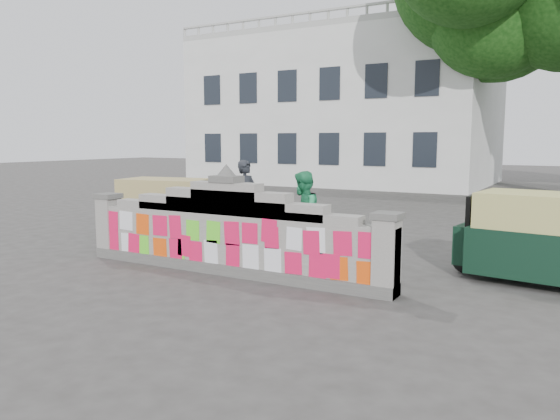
% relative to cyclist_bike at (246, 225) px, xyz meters
% --- Properties ---
extents(ground, '(100.00, 100.00, 0.00)m').
position_rel_cyclist_bike_xyz_m(ground, '(1.04, -2.21, -0.51)').
color(ground, '#383533').
rests_on(ground, ground).
extents(parapet_wall, '(6.48, 0.44, 2.01)m').
position_rel_cyclist_bike_xyz_m(parapet_wall, '(1.04, -2.22, 0.24)').
color(parapet_wall, '#4C4C49').
rests_on(parapet_wall, ground).
extents(building, '(16.00, 10.00, 8.90)m').
position_rel_cyclist_bike_xyz_m(building, '(-5.96, 19.77, 3.50)').
color(building, silver).
rests_on(building, ground).
extents(cyclist_bike, '(2.04, 1.00, 1.03)m').
position_rel_cyclist_bike_xyz_m(cyclist_bike, '(0.00, 0.00, 0.00)').
color(cyclist_bike, black).
rests_on(cyclist_bike, ground).
extents(cyclist_rider, '(0.52, 0.70, 1.74)m').
position_rel_cyclist_bike_xyz_m(cyclist_rider, '(0.00, 0.00, 0.36)').
color(cyclist_rider, black).
rests_on(cyclist_rider, ground).
extents(pedestrian, '(0.83, 0.99, 1.81)m').
position_rel_cyclist_bike_xyz_m(pedestrian, '(1.64, -0.38, 0.39)').
color(pedestrian, '#2A9B61').
rests_on(pedestrian, ground).
extents(rickshaw_left, '(2.76, 1.65, 1.49)m').
position_rel_cyclist_bike_xyz_m(rickshaw_left, '(-2.33, 0.03, 0.26)').
color(rickshaw_left, '#113424').
rests_on(rickshaw_left, ground).
extents(rickshaw_right, '(2.86, 1.58, 1.55)m').
position_rel_cyclist_bike_xyz_m(rickshaw_right, '(6.09, -0.15, 0.29)').
color(rickshaw_right, black).
rests_on(rickshaw_right, ground).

